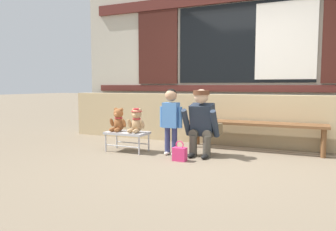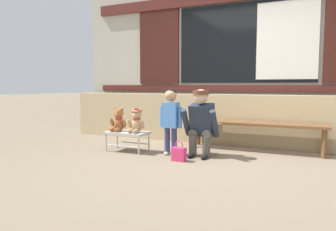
{
  "view_description": "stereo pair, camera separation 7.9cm",
  "coord_description": "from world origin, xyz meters",
  "px_view_note": "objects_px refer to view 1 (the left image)",
  "views": [
    {
      "loc": [
        1.2,
        -4.02,
        1.0
      ],
      "look_at": [
        -0.82,
        0.44,
        0.55
      ],
      "focal_mm": 34.78,
      "sensor_mm": 36.0,
      "label": 1
    },
    {
      "loc": [
        1.27,
        -3.99,
        1.0
      ],
      "look_at": [
        -0.82,
        0.44,
        0.55
      ],
      "focal_mm": 34.78,
      "sensor_mm": 36.0,
      "label": 2
    }
  ],
  "objects_px": {
    "child_standing": "(171,114)",
    "teddy_bear_with_hat": "(136,121)",
    "wooden_bench_long": "(254,126)",
    "handbag_on_ground": "(180,154)",
    "adult_crouching": "(203,122)",
    "teddy_bear_plain": "(118,121)",
    "small_display_bench": "(127,134)"
  },
  "relations": [
    {
      "from": "wooden_bench_long",
      "to": "teddy_bear_plain",
      "type": "height_order",
      "value": "teddy_bear_plain"
    },
    {
      "from": "teddy_bear_with_hat",
      "to": "adult_crouching",
      "type": "height_order",
      "value": "adult_crouching"
    },
    {
      "from": "small_display_bench",
      "to": "teddy_bear_with_hat",
      "type": "distance_m",
      "value": 0.26
    },
    {
      "from": "small_display_bench",
      "to": "teddy_bear_with_hat",
      "type": "relative_size",
      "value": 1.76
    },
    {
      "from": "teddy_bear_plain",
      "to": "teddy_bear_with_hat",
      "type": "height_order",
      "value": "same"
    },
    {
      "from": "child_standing",
      "to": "teddy_bear_plain",
      "type": "bearing_deg",
      "value": -177.6
    },
    {
      "from": "teddy_bear_with_hat",
      "to": "small_display_bench",
      "type": "bearing_deg",
      "value": -179.23
    },
    {
      "from": "teddy_bear_with_hat",
      "to": "handbag_on_ground",
      "type": "xyz_separation_m",
      "value": [
        0.81,
        -0.26,
        -0.38
      ]
    },
    {
      "from": "small_display_bench",
      "to": "adult_crouching",
      "type": "height_order",
      "value": "adult_crouching"
    },
    {
      "from": "teddy_bear_plain",
      "to": "adult_crouching",
      "type": "height_order",
      "value": "adult_crouching"
    },
    {
      "from": "small_display_bench",
      "to": "child_standing",
      "type": "distance_m",
      "value": 0.79
    },
    {
      "from": "small_display_bench",
      "to": "teddy_bear_plain",
      "type": "bearing_deg",
      "value": 179.49
    },
    {
      "from": "teddy_bear_with_hat",
      "to": "handbag_on_ground",
      "type": "distance_m",
      "value": 0.93
    },
    {
      "from": "small_display_bench",
      "to": "handbag_on_ground",
      "type": "xyz_separation_m",
      "value": [
        0.97,
        -0.26,
        -0.17
      ]
    },
    {
      "from": "child_standing",
      "to": "small_display_bench",
      "type": "bearing_deg",
      "value": -176.94
    },
    {
      "from": "child_standing",
      "to": "teddy_bear_with_hat",
      "type": "bearing_deg",
      "value": -176.28
    },
    {
      "from": "teddy_bear_plain",
      "to": "handbag_on_ground",
      "type": "bearing_deg",
      "value": -12.94
    },
    {
      "from": "wooden_bench_long",
      "to": "child_standing",
      "type": "xyz_separation_m",
      "value": [
        -1.04,
        -0.84,
        0.22
      ]
    },
    {
      "from": "child_standing",
      "to": "adult_crouching",
      "type": "relative_size",
      "value": 1.01
    },
    {
      "from": "adult_crouching",
      "to": "handbag_on_ground",
      "type": "bearing_deg",
      "value": -112.85
    },
    {
      "from": "child_standing",
      "to": "handbag_on_ground",
      "type": "height_order",
      "value": "child_standing"
    },
    {
      "from": "wooden_bench_long",
      "to": "teddy_bear_with_hat",
      "type": "xyz_separation_m",
      "value": [
        -1.59,
        -0.87,
        0.1
      ]
    },
    {
      "from": "wooden_bench_long",
      "to": "small_display_bench",
      "type": "height_order",
      "value": "wooden_bench_long"
    },
    {
      "from": "teddy_bear_plain",
      "to": "adult_crouching",
      "type": "distance_m",
      "value": 1.32
    },
    {
      "from": "teddy_bear_plain",
      "to": "teddy_bear_with_hat",
      "type": "relative_size",
      "value": 1.0
    },
    {
      "from": "wooden_bench_long",
      "to": "teddy_bear_with_hat",
      "type": "distance_m",
      "value": 1.82
    },
    {
      "from": "small_display_bench",
      "to": "handbag_on_ground",
      "type": "height_order",
      "value": "small_display_bench"
    },
    {
      "from": "adult_crouching",
      "to": "teddy_bear_plain",
      "type": "bearing_deg",
      "value": -173.02
    },
    {
      "from": "teddy_bear_plain",
      "to": "child_standing",
      "type": "distance_m",
      "value": 0.88
    },
    {
      "from": "wooden_bench_long",
      "to": "child_standing",
      "type": "height_order",
      "value": "child_standing"
    },
    {
      "from": "teddy_bear_plain",
      "to": "handbag_on_ground",
      "type": "height_order",
      "value": "teddy_bear_plain"
    },
    {
      "from": "child_standing",
      "to": "adult_crouching",
      "type": "distance_m",
      "value": 0.47
    }
  ]
}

